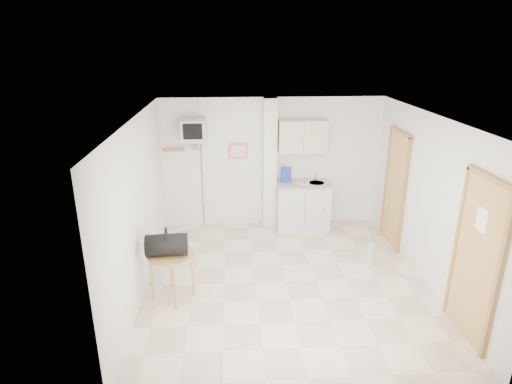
{
  "coord_description": "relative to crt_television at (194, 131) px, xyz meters",
  "views": [
    {
      "loc": [
        -0.81,
        -5.66,
        3.49
      ],
      "look_at": [
        -0.41,
        0.6,
        1.25
      ],
      "focal_mm": 30.0,
      "sensor_mm": 36.0,
      "label": 1
    }
  ],
  "objects": [
    {
      "name": "kitchenette",
      "position": [
        2.02,
        -0.02,
        -1.13
      ],
      "size": [
        1.03,
        0.58,
        2.1
      ],
      "color": "silver",
      "rests_on": "ground"
    },
    {
      "name": "duffel_bag",
      "position": [
        -0.25,
        -2.37,
        -1.09
      ],
      "size": [
        0.58,
        0.34,
        0.42
      ],
      "rotation": [
        0.0,
        0.0,
        0.05
      ],
      "color": "black",
      "rests_on": "round_table"
    },
    {
      "name": "ground",
      "position": [
        1.45,
        -2.02,
        -1.94
      ],
      "size": [
        4.5,
        4.5,
        0.0
      ],
      "primitive_type": "plane",
      "color": "beige",
      "rests_on": "ground"
    },
    {
      "name": "round_table",
      "position": [
        -0.2,
        -2.35,
        -1.33
      ],
      "size": [
        0.65,
        0.65,
        0.69
      ],
      "rotation": [
        0.0,
        0.0,
        0.22
      ],
      "color": "#A67E40",
      "rests_on": "ground"
    },
    {
      "name": "crt_television",
      "position": [
        0.0,
        0.0,
        0.0
      ],
      "size": [
        0.44,
        0.45,
        2.15
      ],
      "color": "slate",
      "rests_on": "ground"
    },
    {
      "name": "water_bottle",
      "position": [
        2.91,
        -1.55,
        -1.76
      ],
      "size": [
        0.13,
        0.13,
        0.4
      ],
      "color": "#9FBBD7",
      "rests_on": "ground"
    },
    {
      "name": "room_envelope",
      "position": [
        1.69,
        -1.93,
        -0.4
      ],
      "size": [
        4.24,
        4.54,
        2.55
      ],
      "color": "white",
      "rests_on": "ground"
    }
  ]
}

